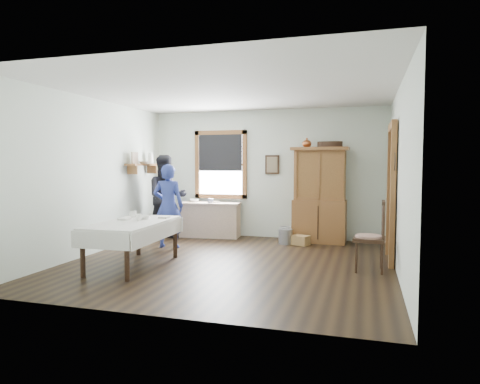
# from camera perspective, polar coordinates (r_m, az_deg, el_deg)

# --- Properties ---
(room) EXTENTS (5.01, 5.01, 2.70)m
(room) POSITION_cam_1_polar(r_m,az_deg,el_deg) (6.71, -1.36, 1.92)
(room) COLOR black
(room) RESTS_ON ground
(window) EXTENTS (1.18, 0.07, 1.48)m
(window) POSITION_cam_1_polar(r_m,az_deg,el_deg) (9.36, -2.61, 4.14)
(window) COLOR white
(window) RESTS_ON room
(doorway) EXTENTS (0.09, 1.14, 2.22)m
(doorway) POSITION_cam_1_polar(r_m,az_deg,el_deg) (7.26, 19.61, 0.36)
(doorway) COLOR #494034
(doorway) RESTS_ON room
(wall_shelf) EXTENTS (0.24, 1.00, 0.44)m
(wall_shelf) POSITION_cam_1_polar(r_m,az_deg,el_deg) (9.07, -12.77, 3.72)
(wall_shelf) COLOR brown
(wall_shelf) RESTS_ON room
(framed_picture) EXTENTS (0.30, 0.04, 0.40)m
(framed_picture) POSITION_cam_1_polar(r_m,az_deg,el_deg) (9.05, 4.31, 3.66)
(framed_picture) COLOR #311F11
(framed_picture) RESTS_ON room
(rug_beater) EXTENTS (0.01, 0.27, 0.27)m
(rug_beater) POSITION_cam_1_polar(r_m,az_deg,el_deg) (6.70, 19.93, 4.86)
(rug_beater) COLOR black
(rug_beater) RESTS_ON room
(work_counter) EXTENTS (1.33, 0.60, 0.74)m
(work_counter) POSITION_cam_1_polar(r_m,az_deg,el_deg) (9.21, -4.02, -3.69)
(work_counter) COLOR #CBAB8D
(work_counter) RESTS_ON room
(china_hutch) EXTENTS (1.13, 0.56, 1.89)m
(china_hutch) POSITION_cam_1_polar(r_m,az_deg,el_deg) (8.64, 10.56, -0.41)
(china_hutch) COLOR brown
(china_hutch) RESTS_ON room
(dining_table) EXTENTS (0.98, 1.76, 0.69)m
(dining_table) POSITION_cam_1_polar(r_m,az_deg,el_deg) (6.76, -14.04, -6.75)
(dining_table) COLOR silver
(dining_table) RESTS_ON room
(spindle_chair) EXTENTS (0.51, 0.51, 1.04)m
(spindle_chair) POSITION_cam_1_polar(r_m,az_deg,el_deg) (6.53, 16.86, -5.60)
(spindle_chair) COLOR #311F11
(spindle_chair) RESTS_ON room
(pail) EXTENTS (0.33, 0.33, 0.29)m
(pail) POSITION_cam_1_polar(r_m,az_deg,el_deg) (8.45, 6.08, -5.93)
(pail) COLOR gray
(pail) RESTS_ON room
(wicker_basket) EXTENTS (0.38, 0.33, 0.19)m
(wicker_basket) POSITION_cam_1_polar(r_m,az_deg,el_deg) (8.39, 8.08, -6.38)
(wicker_basket) COLOR tan
(wicker_basket) RESTS_ON room
(woman_blue) EXTENTS (0.57, 0.42, 1.45)m
(woman_blue) POSITION_cam_1_polar(r_m,az_deg,el_deg) (8.09, -9.53, -2.25)
(woman_blue) COLOR navy
(woman_blue) RESTS_ON room
(figure_dark) EXTENTS (1.00, 0.97, 1.62)m
(figure_dark) POSITION_cam_1_polar(r_m,az_deg,el_deg) (8.98, -9.75, -1.11)
(figure_dark) COLOR black
(figure_dark) RESTS_ON room
(table_cup_a) EXTENTS (0.16, 0.16, 0.10)m
(table_cup_a) POSITION_cam_1_polar(r_m,az_deg,el_deg) (7.28, -14.05, -2.86)
(table_cup_a) COLOR white
(table_cup_a) RESTS_ON dining_table
(table_cup_b) EXTENTS (0.13, 0.13, 0.10)m
(table_cup_b) POSITION_cam_1_polar(r_m,az_deg,el_deg) (6.78, -13.33, -3.32)
(table_cup_b) COLOR white
(table_cup_b) RESTS_ON dining_table
(table_bowl) EXTENTS (0.30, 0.30, 0.06)m
(table_bowl) POSITION_cam_1_polar(r_m,az_deg,el_deg) (6.98, -12.67, -3.29)
(table_bowl) COLOR white
(table_bowl) RESTS_ON dining_table
(counter_book) EXTENTS (0.24, 0.25, 0.02)m
(counter_book) POSITION_cam_1_polar(r_m,az_deg,el_deg) (9.17, -3.92, -1.32)
(counter_book) COLOR #72644C
(counter_book) RESTS_ON work_counter
(counter_bowl) EXTENTS (0.20, 0.20, 0.06)m
(counter_bowl) POSITION_cam_1_polar(r_m,az_deg,el_deg) (9.31, -6.12, -1.13)
(counter_bowl) COLOR white
(counter_bowl) RESTS_ON work_counter
(shelf_bowl) EXTENTS (0.22, 0.22, 0.05)m
(shelf_bowl) POSITION_cam_1_polar(r_m,az_deg,el_deg) (9.08, -12.73, 3.88)
(shelf_bowl) COLOR white
(shelf_bowl) RESTS_ON wall_shelf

